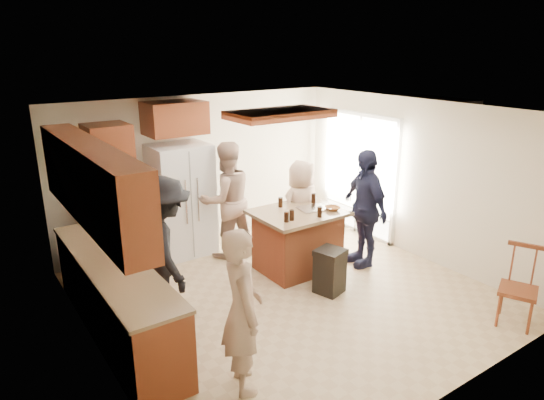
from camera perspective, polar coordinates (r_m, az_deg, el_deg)
room_shell at (r=10.47m, az=15.97°, el=3.86°), size 8.00×5.20×5.00m
person_front_left at (r=4.76m, az=-3.53°, el=-12.90°), size 0.61×0.72×1.69m
person_behind_left at (r=7.66m, az=-5.39°, el=-0.02°), size 0.94×0.61×1.87m
person_behind_right at (r=7.74m, az=3.49°, el=-0.97°), size 0.78×0.53×1.56m
person_side_right at (r=7.47m, az=10.82°, el=-0.94°), size 0.78×1.16×1.81m
person_counter at (r=6.08m, az=-12.33°, el=-5.57°), size 0.74×1.24×1.80m
left_cabinetry at (r=5.80m, az=-18.78°, el=-6.69°), size 0.64×3.00×2.30m
back_wall_units at (r=7.55m, az=-16.44°, el=2.58°), size 1.80×0.60×2.45m
refrigerator at (r=7.87m, az=-10.57°, el=-0.01°), size 0.90×0.76×1.80m
kitchen_island at (r=7.31m, az=3.04°, el=-4.70°), size 1.28×1.03×0.93m
island_items at (r=7.15m, az=4.82°, el=-0.99°), size 1.03×0.75×0.15m
trash_bin at (r=6.74m, az=6.81°, el=-8.27°), size 0.45×0.45×0.63m
spindle_chair at (r=6.64m, az=26.99°, el=-9.39°), size 0.56×0.56×0.99m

